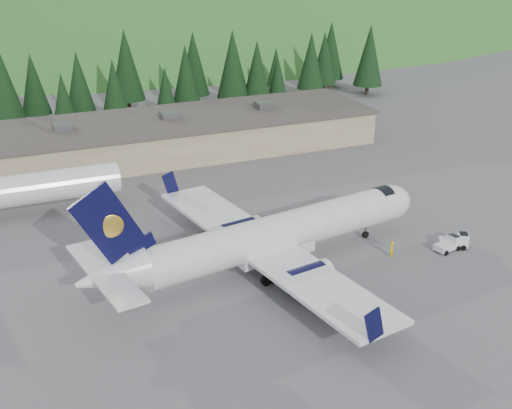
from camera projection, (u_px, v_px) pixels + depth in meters
The scene contains 8 objects.
ground at pixel (280, 264), 62.59m from camera, with size 600.00×600.00×0.00m, color #57575B.
airliner at pixel (271, 237), 60.80m from camera, with size 36.48×34.39×12.12m.
baggage_tug_a at pixel (449, 244), 65.22m from camera, with size 2.90×2.05×1.44m.
baggage_tug_b at pixel (456, 241), 65.85m from camera, with size 3.17×2.70×1.51m.
terminal_building at pixel (137, 139), 91.97m from camera, with size 71.00×17.00×6.10m.
ramp_worker at pixel (391, 249), 63.76m from camera, with size 0.60×0.40×1.66m, color #FECE00.
tree_line at pixel (101, 76), 109.87m from camera, with size 110.76×18.66×13.37m.
hills at pixel (190, 204), 289.81m from camera, with size 614.00×330.00×300.00m.
Camera 1 is at (-23.90, -50.05, 29.68)m, focal length 45.00 mm.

